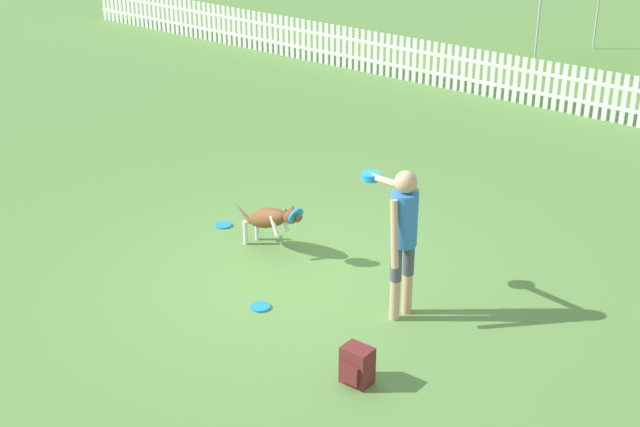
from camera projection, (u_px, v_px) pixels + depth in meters
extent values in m
plane|color=#5B8C42|center=(290.00, 279.00, 10.28)|extent=(240.00, 240.00, 0.00)
cylinder|color=tan|center=(395.00, 300.00, 9.38)|extent=(0.11, 0.11, 0.47)
cylinder|color=#474C5B|center=(396.00, 264.00, 9.20)|extent=(0.12, 0.12, 0.38)
cylinder|color=tan|center=(407.00, 293.00, 9.50)|extent=(0.11, 0.11, 0.47)
cylinder|color=#474C5B|center=(409.00, 258.00, 9.33)|extent=(0.12, 0.12, 0.38)
cylinder|color=#3372BF|center=(404.00, 219.00, 9.07)|extent=(0.32, 0.32, 0.58)
sphere|color=tan|center=(406.00, 182.00, 8.90)|extent=(0.23, 0.23, 0.23)
cylinder|color=tan|center=(394.00, 234.00, 8.94)|extent=(0.20, 0.19, 0.71)
cylinder|color=tan|center=(393.00, 183.00, 9.33)|extent=(0.71, 0.25, 0.14)
cylinder|color=#1E8CD8|center=(371.00, 179.00, 9.61)|extent=(0.21, 0.21, 0.02)
cylinder|color=#1E8CD8|center=(371.00, 176.00, 9.60)|extent=(0.21, 0.21, 0.02)
cylinder|color=#1E8CD8|center=(371.00, 174.00, 9.59)|extent=(0.21, 0.21, 0.02)
ellipsoid|color=brown|center=(267.00, 218.00, 10.77)|extent=(0.76, 0.37, 0.48)
ellipsoid|color=white|center=(268.00, 221.00, 10.79)|extent=(0.40, 0.20, 0.22)
sphere|color=brown|center=(291.00, 216.00, 10.42)|extent=(0.19, 0.19, 0.19)
cone|color=brown|center=(296.00, 216.00, 10.35)|extent=(0.17, 0.12, 0.14)
cylinder|color=#1E8CD8|center=(296.00, 216.00, 10.35)|extent=(0.13, 0.23, 0.21)
cone|color=brown|center=(293.00, 208.00, 10.45)|extent=(0.06, 0.06, 0.08)
cone|color=brown|center=(286.00, 211.00, 10.38)|extent=(0.06, 0.06, 0.08)
cylinder|color=white|center=(257.00, 228.00, 11.16)|extent=(0.06, 0.06, 0.31)
cylinder|color=white|center=(245.00, 233.00, 11.04)|extent=(0.06, 0.06, 0.31)
cylinder|color=white|center=(285.00, 222.00, 10.68)|extent=(0.16, 0.07, 0.25)
cylinder|color=white|center=(274.00, 226.00, 10.57)|extent=(0.16, 0.07, 0.25)
cone|color=brown|center=(243.00, 212.00, 11.11)|extent=(0.33, 0.11, 0.22)
cylinder|color=#1E8CD8|center=(260.00, 307.00, 9.67)|extent=(0.21, 0.21, 0.02)
cylinder|color=#1E8CD8|center=(223.00, 225.00, 11.58)|extent=(0.21, 0.21, 0.02)
cube|color=maroon|center=(357.00, 365.00, 8.35)|extent=(0.28, 0.21, 0.38)
cube|color=maroon|center=(349.00, 375.00, 8.27)|extent=(0.20, 0.04, 0.19)
cube|color=white|center=(571.00, 99.00, 15.77)|extent=(25.50, 0.04, 0.06)
cube|color=white|center=(573.00, 79.00, 15.61)|extent=(25.50, 0.04, 0.06)
cube|color=white|center=(104.00, 3.00, 22.79)|extent=(0.09, 0.02, 0.87)
cube|color=white|center=(108.00, 3.00, 22.70)|extent=(0.09, 0.02, 0.87)
cube|color=white|center=(112.00, 4.00, 22.62)|extent=(0.09, 0.02, 0.87)
cube|color=white|center=(116.00, 5.00, 22.53)|extent=(0.09, 0.02, 0.87)
cube|color=white|center=(120.00, 6.00, 22.44)|extent=(0.09, 0.02, 0.87)
cube|color=white|center=(124.00, 6.00, 22.35)|extent=(0.09, 0.02, 0.87)
cube|color=white|center=(129.00, 7.00, 22.27)|extent=(0.09, 0.02, 0.87)
cube|color=white|center=(133.00, 8.00, 22.18)|extent=(0.09, 0.02, 0.87)
cube|color=white|center=(137.00, 9.00, 22.09)|extent=(0.09, 0.02, 0.87)
cube|color=white|center=(141.00, 9.00, 22.00)|extent=(0.09, 0.02, 0.87)
cube|color=white|center=(145.00, 10.00, 21.92)|extent=(0.09, 0.02, 0.87)
cube|color=white|center=(150.00, 11.00, 21.83)|extent=(0.09, 0.02, 0.87)
cube|color=white|center=(154.00, 12.00, 21.74)|extent=(0.09, 0.02, 0.87)
cube|color=white|center=(159.00, 13.00, 21.65)|extent=(0.09, 0.02, 0.87)
cube|color=white|center=(163.00, 14.00, 21.56)|extent=(0.09, 0.02, 0.87)
cube|color=white|center=(167.00, 14.00, 21.48)|extent=(0.09, 0.02, 0.87)
cube|color=white|center=(172.00, 15.00, 21.39)|extent=(0.09, 0.02, 0.87)
cube|color=white|center=(176.00, 16.00, 21.30)|extent=(0.09, 0.02, 0.87)
cube|color=white|center=(181.00, 17.00, 21.21)|extent=(0.09, 0.02, 0.87)
cube|color=white|center=(186.00, 18.00, 21.13)|extent=(0.09, 0.02, 0.87)
cube|color=white|center=(190.00, 19.00, 21.04)|extent=(0.09, 0.02, 0.87)
cube|color=white|center=(195.00, 20.00, 20.95)|extent=(0.09, 0.02, 0.87)
cube|color=white|center=(200.00, 20.00, 20.86)|extent=(0.09, 0.02, 0.87)
cube|color=white|center=(204.00, 21.00, 20.78)|extent=(0.09, 0.02, 0.87)
cube|color=white|center=(209.00, 22.00, 20.69)|extent=(0.09, 0.02, 0.87)
cube|color=white|center=(214.00, 23.00, 20.60)|extent=(0.09, 0.02, 0.87)
cube|color=white|center=(219.00, 24.00, 20.51)|extent=(0.09, 0.02, 0.87)
cube|color=white|center=(224.00, 25.00, 20.43)|extent=(0.09, 0.02, 0.87)
cube|color=white|center=(229.00, 26.00, 20.34)|extent=(0.09, 0.02, 0.87)
cube|color=white|center=(234.00, 27.00, 20.25)|extent=(0.09, 0.02, 0.87)
cube|color=white|center=(239.00, 28.00, 20.16)|extent=(0.09, 0.02, 0.87)
cube|color=white|center=(244.00, 29.00, 20.08)|extent=(0.09, 0.02, 0.87)
cube|color=white|center=(249.00, 30.00, 19.99)|extent=(0.09, 0.02, 0.87)
cube|color=white|center=(254.00, 31.00, 19.90)|extent=(0.09, 0.02, 0.87)
cube|color=white|center=(260.00, 32.00, 19.81)|extent=(0.09, 0.02, 0.87)
cube|color=white|center=(265.00, 33.00, 19.72)|extent=(0.09, 0.02, 0.87)
cube|color=white|center=(270.00, 34.00, 19.64)|extent=(0.09, 0.02, 0.87)
cube|color=white|center=(276.00, 35.00, 19.55)|extent=(0.09, 0.02, 0.87)
cube|color=white|center=(281.00, 36.00, 19.46)|extent=(0.09, 0.02, 0.87)
cube|color=white|center=(287.00, 37.00, 19.37)|extent=(0.09, 0.02, 0.87)
cube|color=white|center=(292.00, 38.00, 19.29)|extent=(0.09, 0.02, 0.87)
cube|color=white|center=(298.00, 39.00, 19.20)|extent=(0.09, 0.02, 0.87)
cube|color=white|center=(303.00, 40.00, 19.11)|extent=(0.09, 0.02, 0.87)
cube|color=white|center=(309.00, 41.00, 19.02)|extent=(0.09, 0.02, 0.87)
cube|color=white|center=(315.00, 42.00, 18.94)|extent=(0.09, 0.02, 0.87)
cube|color=white|center=(321.00, 43.00, 18.85)|extent=(0.09, 0.02, 0.87)
cube|color=white|center=(326.00, 44.00, 18.76)|extent=(0.09, 0.02, 0.87)
cube|color=white|center=(332.00, 45.00, 18.67)|extent=(0.09, 0.02, 0.87)
cube|color=white|center=(338.00, 46.00, 18.59)|extent=(0.09, 0.02, 0.87)
cube|color=white|center=(344.00, 47.00, 18.50)|extent=(0.09, 0.02, 0.87)
cube|color=white|center=(350.00, 48.00, 18.41)|extent=(0.09, 0.02, 0.87)
cube|color=white|center=(357.00, 50.00, 18.32)|extent=(0.09, 0.02, 0.87)
cube|color=white|center=(363.00, 51.00, 18.24)|extent=(0.09, 0.02, 0.87)
cube|color=white|center=(369.00, 52.00, 18.15)|extent=(0.09, 0.02, 0.87)
cube|color=white|center=(375.00, 53.00, 18.06)|extent=(0.09, 0.02, 0.87)
cube|color=white|center=(382.00, 54.00, 17.97)|extent=(0.09, 0.02, 0.87)
cube|color=white|center=(388.00, 55.00, 17.88)|extent=(0.09, 0.02, 0.87)
cube|color=white|center=(395.00, 57.00, 17.80)|extent=(0.09, 0.02, 0.87)
cube|color=white|center=(401.00, 58.00, 17.71)|extent=(0.09, 0.02, 0.87)
cube|color=white|center=(408.00, 59.00, 17.62)|extent=(0.09, 0.02, 0.87)
cube|color=white|center=(414.00, 60.00, 17.53)|extent=(0.09, 0.02, 0.87)
cube|color=white|center=(421.00, 62.00, 17.45)|extent=(0.09, 0.02, 0.87)
cube|color=white|center=(428.00, 63.00, 17.36)|extent=(0.09, 0.02, 0.87)
cube|color=white|center=(435.00, 64.00, 17.27)|extent=(0.09, 0.02, 0.87)
cube|color=white|center=(442.00, 66.00, 17.18)|extent=(0.09, 0.02, 0.87)
cube|color=white|center=(449.00, 67.00, 17.10)|extent=(0.09, 0.02, 0.87)
cube|color=white|center=(456.00, 68.00, 17.01)|extent=(0.09, 0.02, 0.87)
cube|color=white|center=(463.00, 69.00, 16.92)|extent=(0.09, 0.02, 0.87)
cube|color=white|center=(470.00, 71.00, 16.83)|extent=(0.09, 0.02, 0.87)
cube|color=white|center=(478.00, 72.00, 16.75)|extent=(0.09, 0.02, 0.87)
cube|color=white|center=(485.00, 74.00, 16.66)|extent=(0.09, 0.02, 0.87)
cube|color=white|center=(493.00, 75.00, 16.57)|extent=(0.09, 0.02, 0.87)
cube|color=white|center=(500.00, 76.00, 16.48)|extent=(0.09, 0.02, 0.87)
cube|color=white|center=(508.00, 78.00, 16.40)|extent=(0.09, 0.02, 0.87)
cube|color=white|center=(516.00, 79.00, 16.31)|extent=(0.09, 0.02, 0.87)
cube|color=white|center=(523.00, 81.00, 16.22)|extent=(0.09, 0.02, 0.87)
cube|color=white|center=(531.00, 82.00, 16.13)|extent=(0.09, 0.02, 0.87)
cube|color=white|center=(539.00, 84.00, 16.04)|extent=(0.09, 0.02, 0.87)
cube|color=white|center=(547.00, 85.00, 15.96)|extent=(0.09, 0.02, 0.87)
cube|color=white|center=(556.00, 87.00, 15.87)|extent=(0.09, 0.02, 0.87)
cube|color=white|center=(564.00, 88.00, 15.78)|extent=(0.09, 0.02, 0.87)
cube|color=white|center=(572.00, 90.00, 15.69)|extent=(0.09, 0.02, 0.87)
cube|color=white|center=(581.00, 91.00, 15.61)|extent=(0.09, 0.02, 0.87)
cube|color=white|center=(589.00, 93.00, 15.52)|extent=(0.09, 0.02, 0.87)
cube|color=white|center=(598.00, 95.00, 15.43)|extent=(0.09, 0.02, 0.87)
cube|color=white|center=(607.00, 96.00, 15.34)|extent=(0.09, 0.02, 0.87)
cube|color=white|center=(615.00, 98.00, 15.26)|extent=(0.09, 0.02, 0.87)
cube|color=white|center=(624.00, 99.00, 15.17)|extent=(0.09, 0.02, 0.87)
cube|color=white|center=(633.00, 101.00, 15.08)|extent=(0.09, 0.02, 0.87)
cylinder|color=#B2B2B2|center=(538.00, 27.00, 17.53)|extent=(0.04, 0.04, 2.07)
cylinder|color=#B2B2B2|center=(599.00, 3.00, 19.74)|extent=(0.04, 0.04, 2.07)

